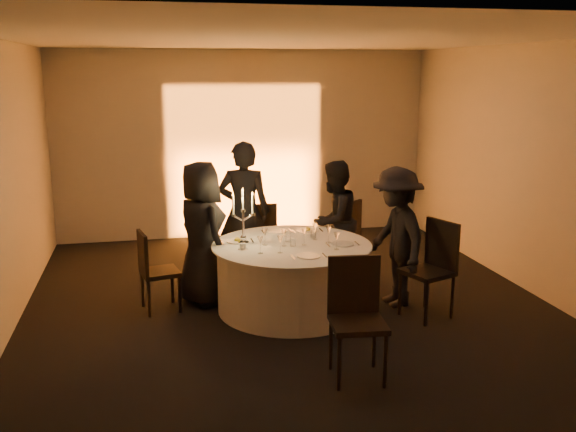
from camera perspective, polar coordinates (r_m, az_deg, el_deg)
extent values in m
plane|color=black|center=(7.44, 0.33, -8.25)|extent=(7.00, 7.00, 0.00)
plane|color=silver|center=(6.95, 0.37, 15.51)|extent=(7.00, 7.00, 0.00)
plane|color=#B2AEA6|center=(10.45, -3.91, 6.36)|extent=(7.00, 0.00, 7.00)
plane|color=#B2AEA6|center=(3.80, 12.12, -5.56)|extent=(7.00, 0.00, 7.00)
plane|color=#B2AEA6|center=(8.23, 21.22, 3.75)|extent=(0.00, 7.00, 7.00)
cube|color=black|center=(10.42, -3.54, -1.76)|extent=(0.25, 0.12, 0.10)
cylinder|color=black|center=(7.43, 0.33, -8.14)|extent=(0.60, 0.60, 0.03)
cylinder|color=black|center=(7.31, 0.34, -5.51)|extent=(0.20, 0.20, 0.75)
cylinder|color=silver|center=(7.31, 0.34, -5.51)|extent=(1.68, 1.68, 0.75)
cylinder|color=silver|center=(7.20, 0.34, -2.60)|extent=(1.80, 1.80, 0.02)
cube|color=black|center=(7.42, -11.30, -4.94)|extent=(0.48, 0.48, 0.05)
cube|color=black|center=(7.31, -12.79, -3.22)|extent=(0.12, 0.41, 0.46)
cylinder|color=black|center=(7.36, -9.59, -6.86)|extent=(0.04, 0.04, 0.43)
cylinder|color=black|center=(7.68, -10.25, -6.04)|extent=(0.04, 0.04, 0.43)
cylinder|color=black|center=(7.29, -12.25, -7.17)|extent=(0.04, 0.04, 0.43)
cylinder|color=black|center=(7.62, -12.80, -6.33)|extent=(0.04, 0.04, 0.43)
cube|color=black|center=(8.73, -2.53, -1.88)|extent=(0.44, 0.44, 0.05)
cube|color=black|center=(8.48, -2.40, -0.51)|extent=(0.42, 0.07, 0.48)
cylinder|color=black|center=(8.98, -1.50, -2.99)|extent=(0.04, 0.04, 0.45)
cylinder|color=black|center=(8.95, -3.78, -3.09)|extent=(0.04, 0.04, 0.45)
cylinder|color=black|center=(8.64, -1.19, -3.64)|extent=(0.04, 0.04, 0.45)
cylinder|color=black|center=(8.60, -3.57, -3.74)|extent=(0.04, 0.04, 0.45)
cube|color=black|center=(8.51, 4.44, -2.08)|extent=(0.63, 0.63, 0.05)
cube|color=black|center=(8.33, 5.61, -0.46)|extent=(0.38, 0.31, 0.51)
cylinder|color=black|center=(8.83, 4.10, -3.19)|extent=(0.04, 0.04, 0.48)
cylinder|color=black|center=(8.54, 2.61, -3.75)|extent=(0.04, 0.04, 0.48)
cylinder|color=black|center=(8.63, 6.18, -3.63)|extent=(0.04, 0.04, 0.48)
cylinder|color=black|center=(8.32, 4.74, -4.22)|extent=(0.04, 0.04, 0.48)
cube|color=black|center=(7.22, 12.25, -4.92)|extent=(0.61, 0.61, 0.05)
cube|color=black|center=(7.28, 13.53, -2.44)|extent=(0.21, 0.45, 0.54)
cylinder|color=black|center=(7.30, 9.92, -6.78)|extent=(0.04, 0.04, 0.50)
cylinder|color=black|center=(7.03, 12.17, -7.65)|extent=(0.04, 0.04, 0.50)
cylinder|color=black|center=(7.57, 12.14, -6.16)|extent=(0.04, 0.04, 0.50)
cylinder|color=black|center=(7.31, 14.40, -6.96)|extent=(0.04, 0.04, 0.50)
cube|color=black|center=(5.71, 6.24, -9.51)|extent=(0.52, 0.52, 0.05)
cube|color=black|center=(5.80, 5.86, -6.06)|extent=(0.47, 0.09, 0.54)
cylinder|color=black|center=(5.60, 4.56, -12.89)|extent=(0.04, 0.04, 0.50)
cylinder|color=black|center=(5.68, 8.65, -12.60)|extent=(0.04, 0.04, 0.50)
cylinder|color=black|center=(5.96, 3.83, -11.23)|extent=(0.04, 0.04, 0.50)
cylinder|color=black|center=(6.04, 7.67, -10.99)|extent=(0.04, 0.04, 0.50)
imported|color=black|center=(7.47, -7.71, -1.54)|extent=(0.82, 0.97, 1.67)
imported|color=black|center=(8.24, -3.93, 0.41)|extent=(0.76, 0.61, 1.81)
imported|color=black|center=(8.28, 4.11, -0.44)|extent=(0.96, 0.94, 1.56)
imported|color=black|center=(7.45, 9.60, -1.86)|extent=(0.68, 1.09, 1.62)
cylinder|color=white|center=(7.32, -4.53, -2.25)|extent=(0.25, 0.25, 0.01)
cube|color=#B7B7BC|center=(7.30, -5.85, -2.33)|extent=(0.01, 0.17, 0.01)
cube|color=#B7B7BC|center=(7.34, -3.22, -2.19)|extent=(0.02, 0.17, 0.01)
sphere|color=gold|center=(7.31, -4.54, -1.93)|extent=(0.07, 0.07, 0.07)
cylinder|color=white|center=(7.75, -1.01, -1.34)|extent=(0.26, 0.26, 0.01)
cube|color=#B7B7BC|center=(7.72, -2.25, -1.42)|extent=(0.02, 0.17, 0.01)
cube|color=#B7B7BC|center=(7.79, 0.21, -1.29)|extent=(0.02, 0.17, 0.01)
cylinder|color=white|center=(7.77, 1.74, -1.31)|extent=(0.28, 0.28, 0.01)
cube|color=#B7B7BC|center=(7.73, 0.52, -1.39)|extent=(0.02, 0.17, 0.01)
cube|color=#B7B7BC|center=(7.81, 2.95, -1.25)|extent=(0.02, 0.17, 0.01)
sphere|color=gold|center=(7.76, 1.74, -1.01)|extent=(0.07, 0.07, 0.07)
cylinder|color=white|center=(7.21, 4.86, -2.49)|extent=(0.26, 0.26, 0.01)
cube|color=#B7B7BC|center=(7.16, 3.56, -2.58)|extent=(0.02, 0.17, 0.01)
cube|color=#B7B7BC|center=(7.26, 6.14, -2.42)|extent=(0.01, 0.17, 0.01)
cylinder|color=white|center=(6.73, 1.84, -3.58)|extent=(0.25, 0.25, 0.01)
cube|color=#B7B7BC|center=(6.69, 0.43, -3.68)|extent=(0.02, 0.17, 0.01)
cube|color=#B7B7BC|center=(6.77, 3.24, -3.49)|extent=(0.02, 0.17, 0.01)
cylinder|color=white|center=(7.02, -4.02, -2.92)|extent=(0.11, 0.11, 0.01)
cylinder|color=white|center=(7.01, -4.03, -2.65)|extent=(0.07, 0.07, 0.06)
cylinder|color=white|center=(7.24, -3.98, -2.38)|extent=(0.13, 0.13, 0.02)
sphere|color=white|center=(7.22, -3.99, -1.93)|extent=(0.07, 0.07, 0.07)
cylinder|color=white|center=(7.19, -4.00, -0.94)|extent=(0.03, 0.03, 0.34)
cylinder|color=white|center=(7.15, -4.03, 0.49)|extent=(0.06, 0.06, 0.03)
cylinder|color=silver|center=(7.13, -4.04, 1.39)|extent=(0.02, 0.02, 0.22)
cone|color=orange|center=(7.10, -4.06, 2.40)|extent=(0.02, 0.02, 0.03)
cylinder|color=white|center=(7.16, -4.45, -0.19)|extent=(0.12, 0.02, 0.08)
cylinder|color=white|center=(7.15, -4.88, 0.06)|extent=(0.05, 0.05, 0.03)
cylinder|color=silver|center=(7.12, -4.90, 0.96)|extent=(0.02, 0.02, 0.22)
cone|color=orange|center=(7.10, -4.92, 1.97)|extent=(0.02, 0.02, 0.03)
cylinder|color=white|center=(7.18, -3.58, -0.15)|extent=(0.12, 0.02, 0.08)
cylinder|color=white|center=(7.18, -3.16, 0.15)|extent=(0.05, 0.05, 0.03)
cylinder|color=silver|center=(7.15, -3.17, 1.04)|extent=(0.02, 0.02, 0.22)
cone|color=orange|center=(7.13, -3.18, 2.05)|extent=(0.02, 0.02, 0.03)
cylinder|color=white|center=(7.01, 4.32, -2.97)|extent=(0.06, 0.06, 0.01)
cylinder|color=white|center=(6.99, 4.33, -2.56)|extent=(0.01, 0.01, 0.10)
cone|color=white|center=(6.97, 4.34, -1.84)|extent=(0.07, 0.07, 0.09)
cylinder|color=white|center=(7.12, -0.35, -2.66)|extent=(0.06, 0.06, 0.01)
cylinder|color=white|center=(7.11, -0.35, -2.26)|extent=(0.01, 0.01, 0.10)
cone|color=white|center=(7.09, -0.35, -1.56)|extent=(0.07, 0.07, 0.09)
cylinder|color=white|center=(7.40, 2.41, -2.08)|extent=(0.06, 0.06, 0.01)
cylinder|color=white|center=(7.38, 2.41, -1.69)|extent=(0.01, 0.01, 0.10)
cone|color=white|center=(7.36, 2.42, -1.02)|extent=(0.07, 0.07, 0.09)
cylinder|color=white|center=(6.84, -2.47, -3.33)|extent=(0.06, 0.06, 0.01)
cylinder|color=white|center=(6.83, -2.47, -2.91)|extent=(0.01, 0.01, 0.10)
cone|color=white|center=(6.81, -2.48, -2.18)|extent=(0.07, 0.07, 0.09)
cylinder|color=white|center=(7.17, -2.06, -2.57)|extent=(0.06, 0.06, 0.01)
cylinder|color=white|center=(7.15, -2.06, -2.17)|extent=(0.01, 0.01, 0.10)
cone|color=white|center=(7.13, -2.07, -1.47)|extent=(0.07, 0.07, 0.09)
cylinder|color=white|center=(6.86, -0.69, -3.27)|extent=(0.06, 0.06, 0.01)
cylinder|color=white|center=(6.85, -0.69, -2.85)|extent=(0.01, 0.01, 0.10)
cone|color=white|center=(6.82, -0.70, -2.12)|extent=(0.07, 0.07, 0.09)
cylinder|color=white|center=(7.17, 1.45, -2.56)|extent=(0.06, 0.06, 0.01)
cylinder|color=white|center=(7.16, 1.45, -2.16)|extent=(0.01, 0.01, 0.10)
cone|color=white|center=(7.13, 1.46, -1.46)|extent=(0.07, 0.07, 0.09)
cylinder|color=white|center=(7.27, 3.62, -2.37)|extent=(0.06, 0.06, 0.01)
cylinder|color=white|center=(7.26, 3.62, -1.97)|extent=(0.01, 0.01, 0.10)
cone|color=white|center=(7.23, 3.63, -1.28)|extent=(0.07, 0.07, 0.09)
cylinder|color=white|center=(7.46, 2.27, -1.61)|extent=(0.07, 0.07, 0.09)
cylinder|color=white|center=(7.30, 0.01, -1.94)|extent=(0.07, 0.07, 0.09)
cylinder|color=white|center=(7.55, 2.27, -1.45)|extent=(0.07, 0.07, 0.09)
cylinder|color=white|center=(7.11, 0.44, -2.34)|extent=(0.07, 0.07, 0.09)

